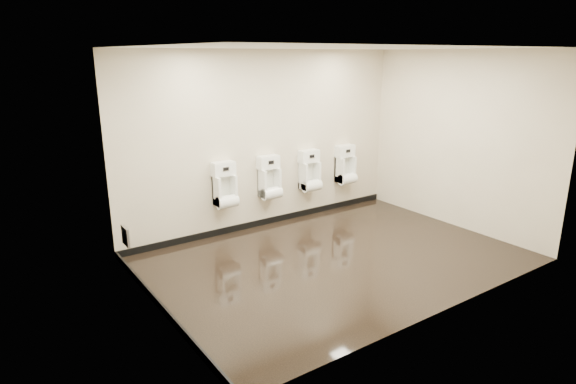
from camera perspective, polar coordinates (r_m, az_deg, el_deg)
name	(u,v)px	position (r m, az deg, el deg)	size (l,w,h in m)	color
ground	(336,259)	(6.74, 5.67, -7.88)	(5.00, 3.50, 0.00)	black
ceiling	(342,47)	(6.16, 6.41, 16.66)	(5.00, 3.50, 0.00)	silver
back_wall	(267,140)	(7.69, -2.53, 6.12)	(5.00, 0.02, 2.80)	beige
front_wall	(451,190)	(5.15, 18.77, 0.26)	(5.00, 0.02, 2.80)	beige
left_wall	(151,189)	(5.08, -15.93, 0.31)	(0.02, 3.50, 2.80)	beige
right_wall	(459,141)	(8.14, 19.59, 5.76)	(0.02, 3.50, 2.80)	beige
tile_overlay_left	(152,189)	(5.08, -15.87, 0.32)	(0.01, 3.50, 2.80)	white
skirting_back	(268,221)	(8.02, -2.37, -3.43)	(5.00, 0.02, 0.10)	black
skirting_left	(162,308)	(5.59, -14.73, -13.10)	(0.02, 3.50, 0.10)	black
access_panel	(125,236)	(6.46, -18.71, -4.99)	(0.04, 0.25, 0.25)	#9E9EA3
urinal_0	(225,188)	(7.32, -7.47, 0.43)	(0.37, 0.27, 0.68)	white
urinal_1	(270,181)	(7.71, -2.19, 1.34)	(0.37, 0.27, 0.68)	white
urinal_2	(310,174)	(8.16, 2.61, 2.17)	(0.37, 0.27, 0.68)	white
urinal_3	(346,168)	(8.66, 6.85, 2.88)	(0.37, 0.27, 0.68)	white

